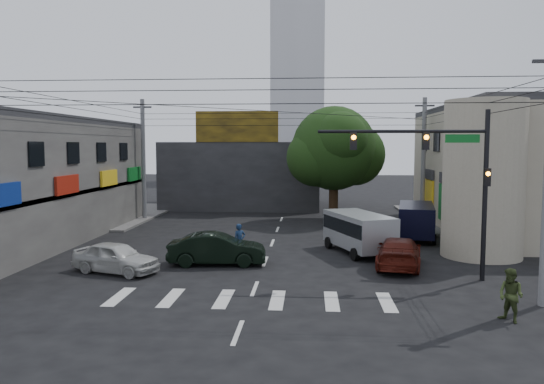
# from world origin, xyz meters

# --- Properties ---
(ground) EXTENTS (160.00, 160.00, 0.00)m
(ground) POSITION_xyz_m (0.00, 0.00, 0.00)
(ground) COLOR black
(ground) RESTS_ON ground
(sidewalk_far_left) EXTENTS (16.00, 16.00, 0.15)m
(sidewalk_far_left) POSITION_xyz_m (-18.00, 18.00, 0.07)
(sidewalk_far_left) COLOR #514F4C
(sidewalk_far_left) RESTS_ON ground
(sidewalk_far_right) EXTENTS (16.00, 16.00, 0.15)m
(sidewalk_far_right) POSITION_xyz_m (18.00, 18.00, 0.07)
(sidewalk_far_right) COLOR #514F4C
(sidewalk_far_right) RESTS_ON ground
(corner_column) EXTENTS (4.00, 4.00, 8.00)m
(corner_column) POSITION_xyz_m (11.00, 4.00, 4.00)
(corner_column) COLOR gray
(corner_column) RESTS_ON ground
(building_far) EXTENTS (14.00, 10.00, 6.00)m
(building_far) POSITION_xyz_m (-4.00, 26.00, 3.00)
(building_far) COLOR #232326
(building_far) RESTS_ON ground
(billboard) EXTENTS (7.00, 0.30, 2.60)m
(billboard) POSITION_xyz_m (-4.00, 21.10, 7.30)
(billboard) COLOR olive
(billboard) RESTS_ON building_far
(tower_distant) EXTENTS (9.00, 9.00, 44.00)m
(tower_distant) POSITION_xyz_m (0.00, 70.00, 22.00)
(tower_distant) COLOR silver
(tower_distant) RESTS_ON ground
(street_tree) EXTENTS (6.40, 6.40, 8.70)m
(street_tree) POSITION_xyz_m (4.00, 17.00, 5.47)
(street_tree) COLOR black
(street_tree) RESTS_ON ground
(traffic_gantry) EXTENTS (7.10, 0.35, 7.20)m
(traffic_gantry) POSITION_xyz_m (7.82, -1.00, 4.83)
(traffic_gantry) COLOR black
(traffic_gantry) RESTS_ON ground
(utility_pole_far_left) EXTENTS (0.32, 0.32, 9.20)m
(utility_pole_far_left) POSITION_xyz_m (-10.50, 16.00, 4.60)
(utility_pole_far_left) COLOR #59595B
(utility_pole_far_left) RESTS_ON ground
(utility_pole_far_right) EXTENTS (0.32, 0.32, 9.20)m
(utility_pole_far_right) POSITION_xyz_m (10.50, 16.00, 4.60)
(utility_pole_far_right) COLOR #59595B
(utility_pole_far_right) RESTS_ON ground
(dark_sedan) EXTENTS (2.37, 4.91, 1.53)m
(dark_sedan) POSITION_xyz_m (-2.24, 1.15, 0.77)
(dark_sedan) COLOR black
(dark_sedan) RESTS_ON ground
(white_compact) EXTENTS (4.25, 5.13, 1.39)m
(white_compact) POSITION_xyz_m (-6.50, -0.77, 0.70)
(white_compact) COLOR #B5B5B1
(white_compact) RESTS_ON ground
(maroon_sedan) EXTENTS (3.84, 5.61, 1.41)m
(maroon_sedan) POSITION_xyz_m (6.38, 1.28, 0.70)
(maroon_sedan) COLOR #49110A
(maroon_sedan) RESTS_ON ground
(silver_minivan) EXTENTS (6.27, 5.32, 2.11)m
(silver_minivan) POSITION_xyz_m (4.79, 4.41, 1.05)
(silver_minivan) COLOR #989C9F
(silver_minivan) RESTS_ON ground
(navy_van) EXTENTS (5.97, 3.87, 2.11)m
(navy_van) POSITION_xyz_m (8.69, 9.03, 1.05)
(navy_van) COLOR black
(navy_van) RESTS_ON ground
(traffic_officer) EXTENTS (0.97, 0.94, 1.71)m
(traffic_officer) POSITION_xyz_m (-1.40, 3.00, 0.85)
(traffic_officer) COLOR #132544
(traffic_officer) RESTS_ON ground
(pedestrian_olive) EXTENTS (1.49, 1.48, 1.76)m
(pedestrian_olive) POSITION_xyz_m (8.68, -6.39, 0.88)
(pedestrian_olive) COLOR #303D1C
(pedestrian_olive) RESTS_ON ground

